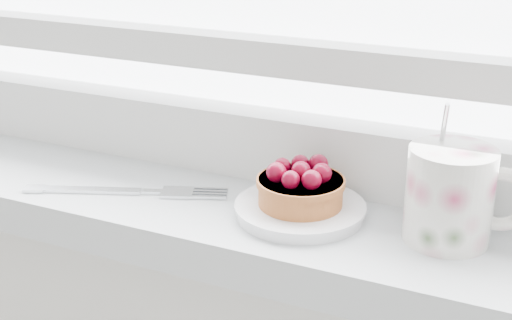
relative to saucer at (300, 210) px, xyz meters
The scene contains 4 objects.
saucer is the anchor object (origin of this frame).
raspberry_tart 0.02m from the saucer, ahead, with size 0.08×0.08×0.04m.
floral_mug 0.14m from the saucer, ahead, with size 0.11×0.09×0.12m.
fork 0.18m from the saucer, behind, with size 0.20×0.09×0.00m.
Camera 1 is at (0.24, 1.32, 1.23)m, focal length 50.00 mm.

